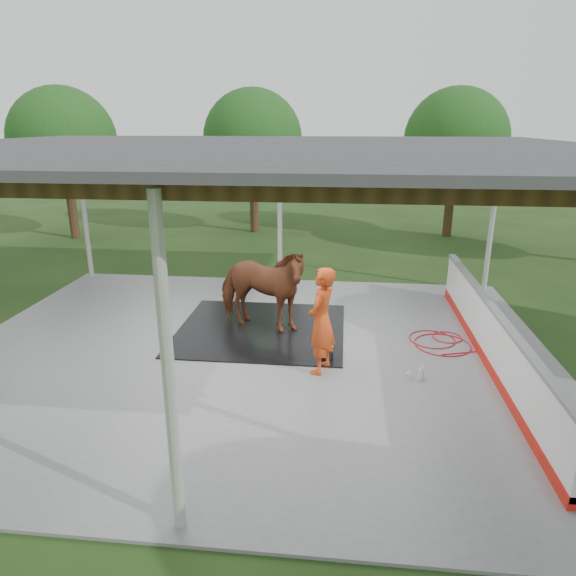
# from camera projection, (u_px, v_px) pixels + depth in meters

# --- Properties ---
(ground) EXTENTS (100.00, 100.00, 0.00)m
(ground) POSITION_uv_depth(u_px,v_px,m) (252.00, 354.00, 10.39)
(ground) COLOR #1E3814
(concrete_slab) EXTENTS (12.00, 10.00, 0.05)m
(concrete_slab) POSITION_uv_depth(u_px,v_px,m) (252.00, 353.00, 10.38)
(concrete_slab) COLOR slate
(concrete_slab) RESTS_ON ground
(pavilion_structure) EXTENTS (12.60, 10.60, 4.05)m
(pavilion_structure) POSITION_uv_depth(u_px,v_px,m) (247.00, 152.00, 9.17)
(pavilion_structure) COLOR beige
(pavilion_structure) RESTS_ON ground
(dasher_board) EXTENTS (0.16, 8.00, 1.15)m
(dasher_board) POSITION_uv_depth(u_px,v_px,m) (490.00, 337.00, 9.74)
(dasher_board) COLOR red
(dasher_board) RESTS_ON concrete_slab
(tree_belt) EXTENTS (28.00, 28.00, 5.80)m
(tree_belt) POSITION_uv_depth(u_px,v_px,m) (271.00, 159.00, 10.04)
(tree_belt) COLOR #382314
(tree_belt) RESTS_ON ground
(rubber_mat) EXTENTS (3.66, 3.43, 0.03)m
(rubber_mat) POSITION_uv_depth(u_px,v_px,m) (261.00, 329.00, 11.47)
(rubber_mat) COLOR black
(rubber_mat) RESTS_ON concrete_slab
(horse) EXTENTS (2.46, 1.68, 1.90)m
(horse) POSITION_uv_depth(u_px,v_px,m) (261.00, 288.00, 11.17)
(horse) COLOR brown
(horse) RESTS_ON rubber_mat
(handler) EXTENTS (0.69, 0.85, 2.00)m
(handler) POSITION_uv_depth(u_px,v_px,m) (321.00, 321.00, 9.28)
(handler) COLOR #D04216
(handler) RESTS_ON concrete_slab
(wash_bucket) EXTENTS (0.30, 0.30, 0.28)m
(wash_bucket) POSITION_uv_depth(u_px,v_px,m) (326.00, 353.00, 10.00)
(wash_bucket) COLOR black
(wash_bucket) RESTS_ON concrete_slab
(soap_bottle_a) EXTENTS (0.14, 0.14, 0.29)m
(soap_bottle_a) POSITION_uv_depth(u_px,v_px,m) (421.00, 372.00, 9.20)
(soap_bottle_a) COLOR silver
(soap_bottle_a) RESTS_ON concrete_slab
(soap_bottle_b) EXTENTS (0.10, 0.10, 0.17)m
(soap_bottle_b) POSITION_uv_depth(u_px,v_px,m) (409.00, 374.00, 9.25)
(soap_bottle_b) COLOR #338CD8
(soap_bottle_b) RESTS_ON concrete_slab
(hose_coil) EXTENTS (1.98, 1.32, 0.02)m
(hose_coil) POSITION_uv_depth(u_px,v_px,m) (440.00, 342.00, 10.81)
(hose_coil) COLOR red
(hose_coil) RESTS_ON concrete_slab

